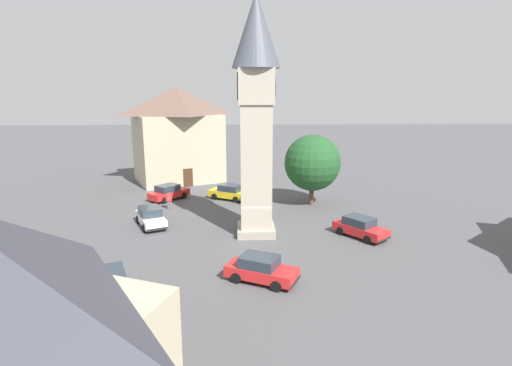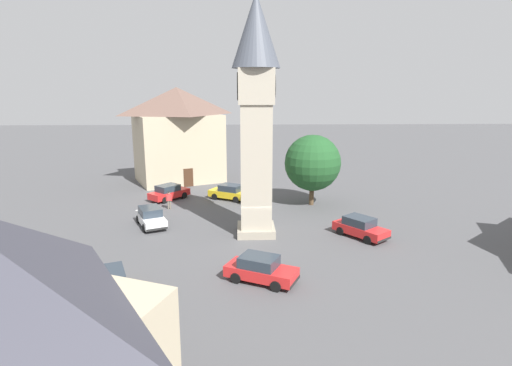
% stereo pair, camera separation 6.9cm
% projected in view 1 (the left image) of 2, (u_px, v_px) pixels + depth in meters
% --- Properties ---
extents(ground_plane, '(200.00, 200.00, 0.00)m').
position_uv_depth(ground_plane, '(256.00, 233.00, 31.57)').
color(ground_plane, '#4C4C4F').
extents(clock_tower, '(3.45, 3.45, 17.64)m').
position_uv_depth(clock_tower, '(256.00, 98.00, 29.27)').
color(clock_tower, gray).
rests_on(clock_tower, ground).
extents(car_blue_kerb, '(3.47, 4.43, 1.53)m').
position_uv_depth(car_blue_kerb, '(229.00, 192.00, 41.21)').
color(car_blue_kerb, gold).
rests_on(car_blue_kerb, ground).
extents(car_silver_kerb, '(4.30, 3.86, 1.53)m').
position_uv_depth(car_silver_kerb, '(360.00, 227.00, 30.70)').
color(car_silver_kerb, red).
rests_on(car_silver_kerb, ground).
extents(car_red_corner, '(4.19, 4.02, 1.53)m').
position_uv_depth(car_red_corner, '(169.00, 192.00, 41.12)').
color(car_red_corner, red).
rests_on(car_red_corner, ground).
extents(car_white_side, '(3.34, 4.45, 1.53)m').
position_uv_depth(car_white_side, '(261.00, 269.00, 23.55)').
color(car_white_side, red).
rests_on(car_white_side, ground).
extents(car_black_far, '(4.46, 3.11, 1.53)m').
position_uv_depth(car_black_far, '(110.00, 285.00, 21.62)').
color(car_black_far, gold).
rests_on(car_black_far, ground).
extents(car_green_alley, '(4.46, 3.26, 1.53)m').
position_uv_depth(car_green_alley, '(151.00, 217.00, 33.17)').
color(car_green_alley, white).
rests_on(car_green_alley, ground).
extents(pedestrian, '(0.26, 0.56, 1.69)m').
position_uv_depth(pedestrian, '(169.00, 199.00, 37.75)').
color(pedestrian, '#706656').
rests_on(pedestrian, ground).
extents(tree, '(5.30, 5.30, 6.75)m').
position_uv_depth(tree, '(312.00, 163.00, 38.56)').
color(tree, brown).
rests_on(tree, ground).
extents(building_shop_left, '(10.82, 12.10, 11.13)m').
position_uv_depth(building_shop_left, '(178.00, 134.00, 48.61)').
color(building_shop_left, tan).
rests_on(building_shop_left, ground).
extents(road_sign, '(0.60, 0.07, 2.80)m').
position_uv_depth(road_sign, '(252.00, 189.00, 37.61)').
color(road_sign, gray).
rests_on(road_sign, ground).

